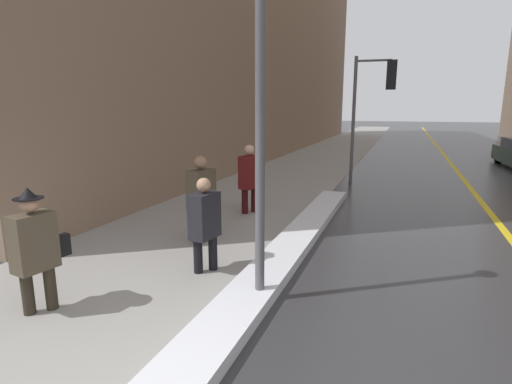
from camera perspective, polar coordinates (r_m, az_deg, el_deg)
The scene contains 9 objects.
sidewalk_slab at distance 17.93m, azimuth 7.47°, elevation 3.89°, with size 4.00×80.00×0.01m.
road_centre_stripe at distance 17.61m, azimuth 26.87°, elevation 2.54°, with size 0.16×80.00×0.00m.
snow_bank_curb at distance 7.17m, azimuth 5.09°, elevation -7.59°, with size 0.64×9.19×0.16m.
lamp_post at distance 4.83m, azimuth 0.59°, elevation 15.15°, with size 0.28×0.28×4.54m.
traffic_light_near at distance 13.72m, azimuth 16.74°, elevation 13.47°, with size 1.31×0.35×4.10m.
pedestrian_with_shoulder_bag at distance 5.49m, azimuth -29.02°, elevation -6.75°, with size 0.36×0.71×1.57m.
pedestrian_nearside at distance 6.05m, azimuth -7.35°, elevation -4.09°, with size 0.36×0.52×1.47m.
pedestrian_trailing at distance 7.44m, azimuth -7.80°, elevation -0.40°, with size 0.39×0.57×1.62m.
pedestrian_in_glasses at distance 9.42m, azimuth -0.90°, elevation 2.33°, with size 0.40×0.76×1.63m.
Camera 1 is at (1.94, -2.32, 2.47)m, focal length 28.00 mm.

